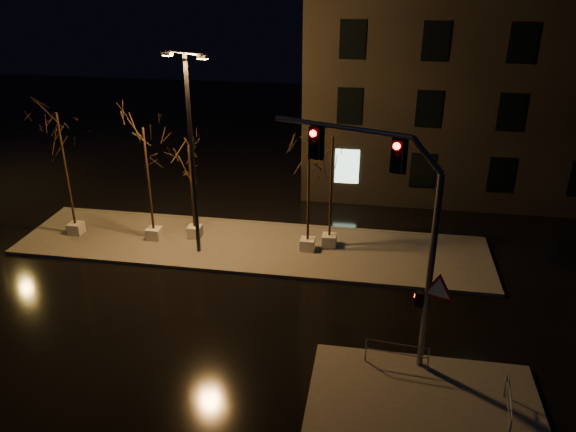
# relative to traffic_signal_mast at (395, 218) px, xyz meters

# --- Properties ---
(ground) EXTENTS (90.00, 90.00, 0.00)m
(ground) POSITION_rel_traffic_signal_mast_xyz_m (-6.25, 1.09, -5.20)
(ground) COLOR black
(ground) RESTS_ON ground
(median) EXTENTS (22.00, 5.00, 0.15)m
(median) POSITION_rel_traffic_signal_mast_xyz_m (-6.25, 7.09, -5.13)
(median) COLOR #4B4943
(median) RESTS_ON ground
(sidewalk_corner) EXTENTS (7.00, 5.00, 0.15)m
(sidewalk_corner) POSITION_rel_traffic_signal_mast_xyz_m (1.25, -2.41, -5.13)
(sidewalk_corner) COLOR #4B4943
(sidewalk_corner) RESTS_ON ground
(building) EXTENTS (25.00, 12.00, 15.00)m
(building) POSITION_rel_traffic_signal_mast_xyz_m (7.75, 19.09, 2.30)
(building) COLOR black
(building) RESTS_ON ground
(tree_0) EXTENTS (1.80, 1.80, 6.17)m
(tree_0) POSITION_rel_traffic_signal_mast_xyz_m (-14.96, 6.84, -0.38)
(tree_0) COLOR #B9B8AC
(tree_0) RESTS_ON median
(tree_1) EXTENTS (1.80, 1.80, 5.62)m
(tree_1) POSITION_rel_traffic_signal_mast_xyz_m (-10.97, 6.92, -0.79)
(tree_1) COLOR #B9B8AC
(tree_1) RESTS_ON median
(tree_2) EXTENTS (1.80, 1.80, 4.69)m
(tree_2) POSITION_rel_traffic_signal_mast_xyz_m (-9.11, 7.47, -1.49)
(tree_2) COLOR #B9B8AC
(tree_2) RESTS_ON median
(tree_3) EXTENTS (1.80, 1.80, 4.65)m
(tree_3) POSITION_rel_traffic_signal_mast_xyz_m (-3.56, 7.02, -1.52)
(tree_3) COLOR #B9B8AC
(tree_3) RESTS_ON median
(tree_4) EXTENTS (1.80, 1.80, 5.43)m
(tree_4) POSITION_rel_traffic_signal_mast_xyz_m (-2.62, 7.59, -0.93)
(tree_4) COLOR #B9B8AC
(tree_4) RESTS_ON median
(traffic_signal_mast) EXTENTS (5.96, 2.24, 7.69)m
(traffic_signal_mast) POSITION_rel_traffic_signal_mast_xyz_m (0.00, 0.00, 0.00)
(traffic_signal_mast) COLOR slate
(traffic_signal_mast) RESTS_ON sidewalk_corner
(streetlight_main) EXTENTS (2.17, 0.98, 8.90)m
(streetlight_main) POSITION_rel_traffic_signal_mast_xyz_m (-8.47, 6.07, 0.08)
(streetlight_main) COLOR black
(streetlight_main) RESTS_ON median
(guard_rail_a) EXTENTS (2.05, 0.22, 0.89)m
(guard_rail_a) POSITION_rel_traffic_signal_mast_xyz_m (0.41, -0.61, -4.48)
(guard_rail_a) COLOR slate
(guard_rail_a) RESTS_ON sidewalk_corner
(guard_rail_b) EXTENTS (0.32, 2.03, 0.97)m
(guard_rail_b) POSITION_rel_traffic_signal_mast_xyz_m (3.54, -2.52, -4.43)
(guard_rail_b) COLOR slate
(guard_rail_b) RESTS_ON sidewalk_corner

